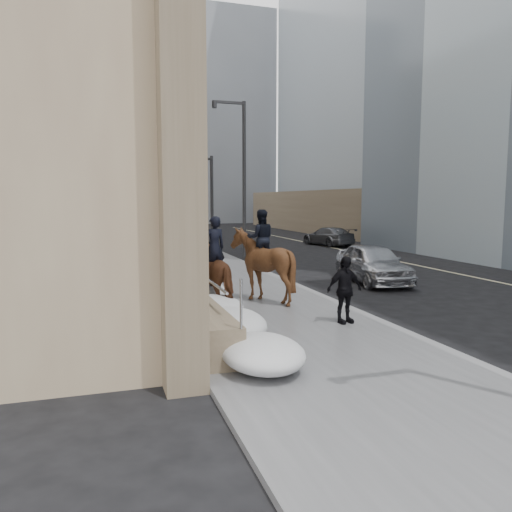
% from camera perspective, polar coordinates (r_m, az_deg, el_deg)
% --- Properties ---
extents(ground, '(140.00, 140.00, 0.00)m').
position_cam_1_polar(ground, '(11.57, 4.28, -9.50)').
color(ground, black).
rests_on(ground, ground).
extents(sidewalk, '(5.00, 80.00, 0.12)m').
position_cam_1_polar(sidewalk, '(20.97, -5.90, -2.10)').
color(sidewalk, '#535356').
rests_on(sidewalk, ground).
extents(curb, '(0.24, 80.00, 0.12)m').
position_cam_1_polar(curb, '(21.65, 0.91, -1.80)').
color(curb, slate).
rests_on(curb, ground).
extents(lane_line, '(0.15, 70.00, 0.01)m').
position_cam_1_polar(lane_line, '(25.25, 18.14, -1.06)').
color(lane_line, '#BFB78C').
rests_on(lane_line, ground).
extents(limestone_building, '(6.10, 44.00, 18.00)m').
position_cam_1_polar(limestone_building, '(30.84, -20.14, 16.80)').
color(limestone_building, '#9F8568').
rests_on(limestone_building, ground).
extents(far_podium, '(2.00, 80.00, 4.00)m').
position_cam_1_polar(far_podium, '(28.29, 26.56, 3.42)').
color(far_podium, brown).
rests_on(far_podium, ground).
extents(bg_building_mid, '(30.00, 12.00, 28.00)m').
position_cam_1_polar(bg_building_mid, '(71.61, -11.15, 15.07)').
color(bg_building_mid, slate).
rests_on(bg_building_mid, ground).
extents(bg_building_far, '(24.00, 12.00, 20.00)m').
position_cam_1_polar(bg_building_far, '(82.62, -19.07, 10.88)').
color(bg_building_far, gray).
rests_on(bg_building_far, ground).
extents(streetlight_mid, '(1.71, 0.24, 8.00)m').
position_cam_1_polar(streetlight_mid, '(25.32, -1.71, 9.66)').
color(streetlight_mid, '#2D2D30').
rests_on(streetlight_mid, ground).
extents(streetlight_far, '(1.71, 0.24, 8.00)m').
position_cam_1_polar(streetlight_far, '(44.88, -8.75, 8.21)').
color(streetlight_far, '#2D2D30').
rests_on(streetlight_far, ground).
extents(traffic_signal, '(4.10, 0.22, 6.00)m').
position_cam_1_polar(traffic_signal, '(32.93, -6.66, 7.88)').
color(traffic_signal, '#2D2D30').
rests_on(traffic_signal, ground).
extents(snow_bank, '(1.70, 18.10, 0.76)m').
position_cam_1_polar(snow_bank, '(18.83, -8.99, -1.87)').
color(snow_bank, silver).
rests_on(snow_bank, sidewalk).
extents(mounted_horse_left, '(1.46, 2.38, 2.60)m').
position_cam_1_polar(mounted_horse_left, '(13.78, -4.10, -2.08)').
color(mounted_horse_left, '#462615').
rests_on(mounted_horse_left, sidewalk).
extents(mounted_horse_right, '(2.16, 2.33, 2.76)m').
position_cam_1_polar(mounted_horse_right, '(15.00, 0.64, -0.68)').
color(mounted_horse_right, '#3E2311').
rests_on(mounted_horse_right, sidewalk).
extents(pedestrian, '(1.03, 0.53, 1.68)m').
position_cam_1_polar(pedestrian, '(12.57, 10.07, -3.80)').
color(pedestrian, black).
rests_on(pedestrian, sidewalk).
extents(car_silver, '(2.36, 4.64, 1.51)m').
position_cam_1_polar(car_silver, '(19.61, 13.21, -0.78)').
color(car_silver, '#B5B7BD').
rests_on(car_silver, ground).
extents(car_grey, '(2.55, 4.66, 1.28)m').
position_cam_1_polar(car_grey, '(34.83, 8.24, 2.24)').
color(car_grey, '#53545A').
rests_on(car_grey, ground).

